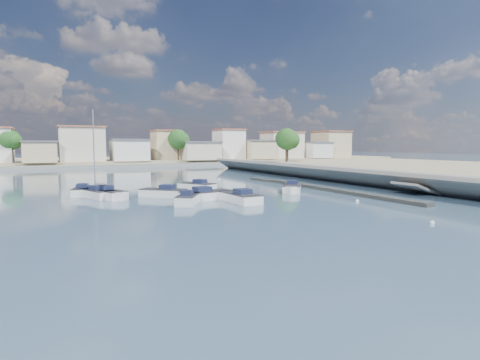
{
  "coord_description": "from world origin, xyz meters",
  "views": [
    {
      "loc": [
        -22.06,
        -26.43,
        5.28
      ],
      "look_at": [
        -3.03,
        13.62,
        1.4
      ],
      "focal_mm": 30.0,
      "sensor_mm": 36.0,
      "label": 1
    }
  ],
  "objects_px": {
    "motorboat_c": "(161,193)",
    "motorboat_h": "(209,195)",
    "motorboat_d": "(292,189)",
    "motorboat_a": "(238,198)",
    "motorboat_b": "(189,199)",
    "motorboat_g": "(109,195)",
    "sailboat": "(94,193)",
    "motorboat_e": "(84,191)",
    "motorboat_f": "(195,187)"
  },
  "relations": [
    {
      "from": "motorboat_c",
      "to": "motorboat_h",
      "type": "height_order",
      "value": "same"
    },
    {
      "from": "motorboat_h",
      "to": "motorboat_b",
      "type": "bearing_deg",
      "value": -144.21
    },
    {
      "from": "motorboat_f",
      "to": "motorboat_b",
      "type": "bearing_deg",
      "value": -112.08
    },
    {
      "from": "motorboat_c",
      "to": "motorboat_f",
      "type": "relative_size",
      "value": 0.97
    },
    {
      "from": "motorboat_g",
      "to": "sailboat",
      "type": "bearing_deg",
      "value": 125.05
    },
    {
      "from": "motorboat_h",
      "to": "sailboat",
      "type": "relative_size",
      "value": 0.66
    },
    {
      "from": "motorboat_c",
      "to": "sailboat",
      "type": "distance_m",
      "value": 6.75
    },
    {
      "from": "motorboat_e",
      "to": "motorboat_h",
      "type": "bearing_deg",
      "value": -39.14
    },
    {
      "from": "motorboat_b",
      "to": "motorboat_a",
      "type": "bearing_deg",
      "value": -9.49
    },
    {
      "from": "motorboat_e",
      "to": "motorboat_d",
      "type": "bearing_deg",
      "value": -18.43
    },
    {
      "from": "motorboat_c",
      "to": "motorboat_f",
      "type": "xyz_separation_m",
      "value": [
        5.29,
        4.67,
        -0.0
      ]
    },
    {
      "from": "motorboat_a",
      "to": "sailboat",
      "type": "relative_size",
      "value": 0.64
    },
    {
      "from": "motorboat_f",
      "to": "sailboat",
      "type": "relative_size",
      "value": 0.54
    },
    {
      "from": "motorboat_c",
      "to": "motorboat_g",
      "type": "distance_m",
      "value": 5.04
    },
    {
      "from": "motorboat_d",
      "to": "sailboat",
      "type": "xyz_separation_m",
      "value": [
        -20.63,
        4.76,
        0.04
      ]
    },
    {
      "from": "motorboat_h",
      "to": "sailboat",
      "type": "height_order",
      "value": "sailboat"
    },
    {
      "from": "motorboat_f",
      "to": "motorboat_g",
      "type": "bearing_deg",
      "value": -159.88
    },
    {
      "from": "motorboat_e",
      "to": "sailboat",
      "type": "relative_size",
      "value": 0.54
    },
    {
      "from": "motorboat_b",
      "to": "motorboat_e",
      "type": "height_order",
      "value": "same"
    },
    {
      "from": "motorboat_f",
      "to": "motorboat_g",
      "type": "xyz_separation_m",
      "value": [
        -10.25,
        -3.75,
        0.0
      ]
    },
    {
      "from": "motorboat_a",
      "to": "motorboat_g",
      "type": "bearing_deg",
      "value": 145.1
    },
    {
      "from": "motorboat_e",
      "to": "motorboat_h",
      "type": "distance_m",
      "value": 13.97
    },
    {
      "from": "motorboat_c",
      "to": "motorboat_f",
      "type": "distance_m",
      "value": 7.06
    },
    {
      "from": "motorboat_a",
      "to": "motorboat_c",
      "type": "bearing_deg",
      "value": 131.14
    },
    {
      "from": "motorboat_d",
      "to": "motorboat_a",
      "type": "bearing_deg",
      "value": -153.17
    },
    {
      "from": "motorboat_e",
      "to": "motorboat_h",
      "type": "xyz_separation_m",
      "value": [
        10.83,
        -8.82,
        0.0
      ]
    },
    {
      "from": "motorboat_b",
      "to": "motorboat_c",
      "type": "relative_size",
      "value": 0.88
    },
    {
      "from": "motorboat_b",
      "to": "motorboat_f",
      "type": "distance_m",
      "value": 11.23
    },
    {
      "from": "motorboat_c",
      "to": "motorboat_h",
      "type": "bearing_deg",
      "value": -44.35
    },
    {
      "from": "motorboat_e",
      "to": "motorboat_g",
      "type": "xyz_separation_m",
      "value": [
        2.05,
        -4.16,
        0.0
      ]
    },
    {
      "from": "motorboat_h",
      "to": "sailboat",
      "type": "xyz_separation_m",
      "value": [
        -10.02,
        6.43,
        0.04
      ]
    },
    {
      "from": "motorboat_f",
      "to": "motorboat_h",
      "type": "height_order",
      "value": "same"
    },
    {
      "from": "motorboat_d",
      "to": "sailboat",
      "type": "height_order",
      "value": "sailboat"
    },
    {
      "from": "motorboat_c",
      "to": "motorboat_g",
      "type": "relative_size",
      "value": 0.89
    },
    {
      "from": "motorboat_d",
      "to": "motorboat_g",
      "type": "distance_m",
      "value": 19.62
    },
    {
      "from": "motorboat_d",
      "to": "motorboat_e",
      "type": "distance_m",
      "value": 22.6
    },
    {
      "from": "motorboat_b",
      "to": "sailboat",
      "type": "bearing_deg",
      "value": 130.81
    },
    {
      "from": "motorboat_h",
      "to": "motorboat_a",
      "type": "bearing_deg",
      "value": -56.13
    },
    {
      "from": "motorboat_b",
      "to": "motorboat_d",
      "type": "distance_m",
      "value": 13.86
    },
    {
      "from": "motorboat_c",
      "to": "motorboat_e",
      "type": "xyz_separation_m",
      "value": [
        -7.0,
        5.07,
        -0.0
      ]
    },
    {
      "from": "motorboat_b",
      "to": "motorboat_g",
      "type": "bearing_deg",
      "value": 132.19
    },
    {
      "from": "motorboat_b",
      "to": "motorboat_c",
      "type": "height_order",
      "value": "same"
    },
    {
      "from": "motorboat_h",
      "to": "motorboat_e",
      "type": "bearing_deg",
      "value": 140.86
    },
    {
      "from": "motorboat_a",
      "to": "motorboat_e",
      "type": "distance_m",
      "value": 17.17
    },
    {
      "from": "motorboat_d",
      "to": "motorboat_e",
      "type": "bearing_deg",
      "value": 161.57
    },
    {
      "from": "motorboat_a",
      "to": "motorboat_h",
      "type": "relative_size",
      "value": 0.97
    },
    {
      "from": "motorboat_c",
      "to": "motorboat_e",
      "type": "bearing_deg",
      "value": 144.08
    },
    {
      "from": "motorboat_a",
      "to": "motorboat_h",
      "type": "distance_m",
      "value": 3.32
    },
    {
      "from": "motorboat_g",
      "to": "sailboat",
      "type": "height_order",
      "value": "sailboat"
    },
    {
      "from": "motorboat_c",
      "to": "motorboat_h",
      "type": "relative_size",
      "value": 0.79
    }
  ]
}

